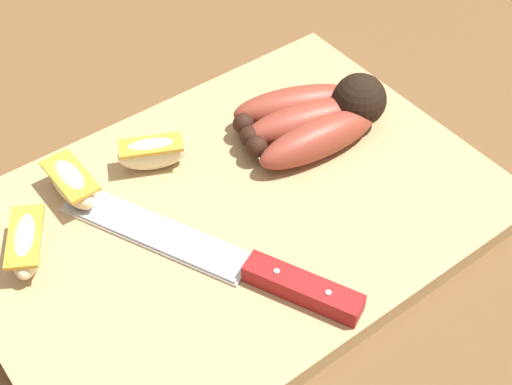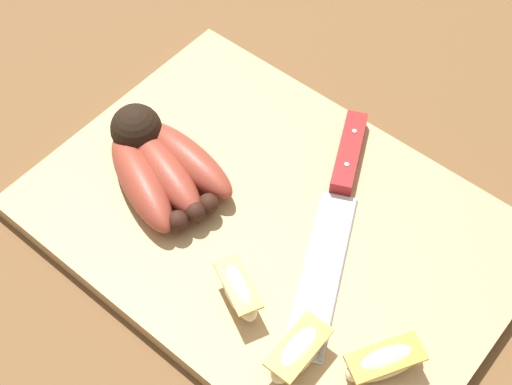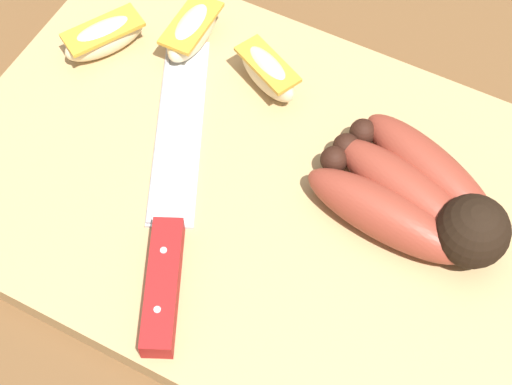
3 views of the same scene
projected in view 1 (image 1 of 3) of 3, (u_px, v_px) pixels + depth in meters
The scene contains 7 objects.
ground_plane at pixel (233, 236), 0.65m from camera, with size 6.00×6.00×0.00m, color brown.
cutting_board at pixel (234, 215), 0.66m from camera, with size 0.46×0.33×0.02m, color tan.
banana_bunch at pixel (316, 118), 0.70m from camera, with size 0.15×0.12×0.06m.
chefs_knife at pixel (248, 268), 0.60m from camera, with size 0.15×0.27×0.02m.
apple_wedge_near at pixel (72, 183), 0.65m from camera, with size 0.03×0.07×0.03m.
apple_wedge_middle at pixel (152, 153), 0.67m from camera, with size 0.07×0.05×0.03m.
apple_wedge_far at pixel (27, 243), 0.60m from camera, with size 0.06×0.08×0.03m.
Camera 1 is at (-0.23, -0.34, 0.51)m, focal length 50.87 mm.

